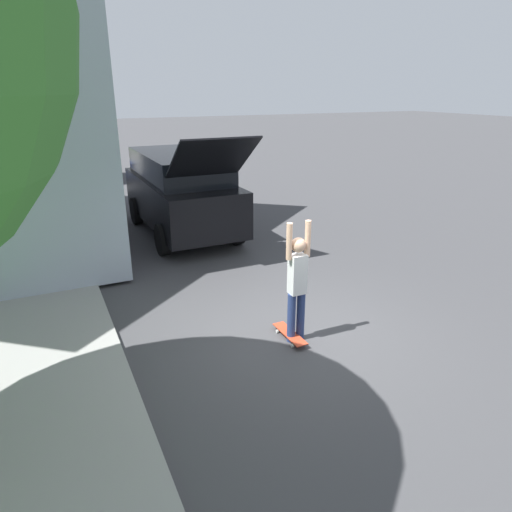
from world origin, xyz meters
TOP-DOWN VIEW (x-y plane):
  - ground_plane at (0.00, 0.00)m, footprint 120.00×120.00m
  - sidewalk at (-3.60, 6.00)m, footprint 1.80×80.00m
  - suv_parked at (-0.00, 6.26)m, footprint 2.18×5.66m
  - car_down_street at (-1.26, 15.98)m, footprint 1.89×4.09m
  - skateboarder at (-0.11, -0.16)m, footprint 0.41×0.23m
  - skateboard at (-0.17, -0.09)m, footprint 0.22×0.81m

SIDE VIEW (x-z plane):
  - ground_plane at x=0.00m, z-range 0.00..0.00m
  - sidewalk at x=-3.60m, z-range 0.00..0.10m
  - skateboard at x=-0.17m, z-range 0.03..0.13m
  - car_down_street at x=-1.26m, z-range -0.01..1.34m
  - skateboarder at x=-0.11m, z-range 0.04..2.01m
  - suv_parked at x=0.00m, z-range -0.25..2.65m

